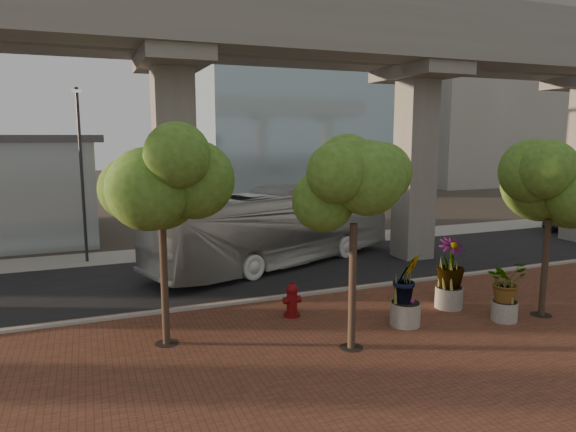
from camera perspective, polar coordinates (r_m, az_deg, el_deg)
name	(u,v)px	position (r m, az deg, el deg)	size (l,w,h in m)	color
ground	(323,279)	(22.84, 3.95, -7.01)	(160.00, 160.00, 0.00)	#322C24
brick_plaza	(439,347)	(16.38, 16.41, -13.82)	(70.00, 13.00, 0.06)	brown
asphalt_road	(305,268)	(24.59, 1.94, -5.78)	(90.00, 8.00, 0.04)	black
curb_strip	(345,290)	(21.10, 6.31, -8.16)	(70.00, 0.25, 0.16)	#9F9E94
far_sidewalk	(267,245)	(29.57, -2.30, -3.24)	(90.00, 3.00, 0.06)	#9F9E94
transit_viaduct	(306,113)	(23.80, 2.04, 11.39)	(72.00, 5.60, 12.40)	gray
midrise_block	(468,92)	(73.50, 19.34, 12.91)	(18.00, 16.00, 24.00)	#A7A196
transit_bus	(276,228)	(24.80, -1.34, -1.30)	(3.13, 13.34, 3.72)	silver
parked_car	(570,220)	(38.91, 28.85, -0.42)	(1.46, 4.23, 1.39)	black
fire_hydrant	(292,300)	(17.94, 0.45, -9.29)	(0.62, 0.55, 1.23)	maroon
planter_front	(506,284)	(18.83, 23.07, -6.99)	(1.90, 1.90, 2.09)	gray
planter_right	(450,266)	(19.44, 17.59, -5.32)	(2.41, 2.41, 2.57)	#9F9B8F
planter_left	(406,282)	(17.32, 13.01, -7.18)	(2.19, 2.19, 2.41)	#AEA99D
street_tree_far_west	(161,188)	(15.21, -13.96, 2.99)	(4.14, 4.14, 6.60)	#4C3A2B
street_tree_near_west	(354,191)	(14.57, 7.38, 2.76)	(3.25, 3.25, 6.16)	#4C3A2B
street_tree_near_east	(552,183)	(19.37, 27.24, 3.31)	(4.31, 4.31, 6.62)	#4C3A2B
streetlamp_west	(81,164)	(26.79, -22.00, 5.39)	(0.42, 1.22, 8.41)	#2E2D33
streetlamp_east	(397,153)	(31.71, 12.04, 6.87)	(0.44, 1.30, 8.97)	#2A2A2E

